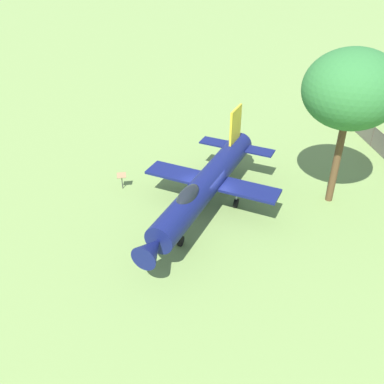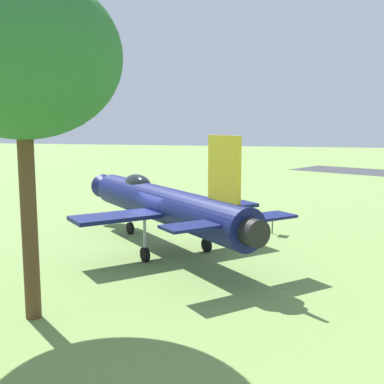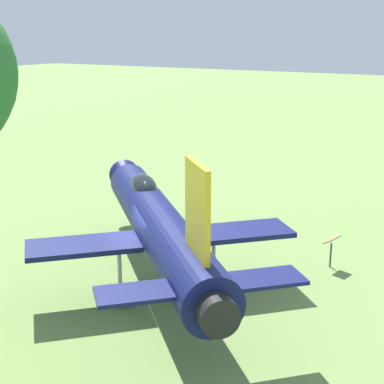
% 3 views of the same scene
% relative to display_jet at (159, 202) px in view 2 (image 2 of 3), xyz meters
% --- Properties ---
extents(ground_plane, '(200.00, 200.00, 0.00)m').
position_rel_display_jet_xyz_m(ground_plane, '(-0.27, 0.26, -2.08)').
color(ground_plane, '#75934C').
extents(display_jet, '(11.58, 11.34, 5.12)m').
position_rel_display_jet_xyz_m(display_jet, '(0.00, 0.00, 0.00)').
color(display_jet, '#111951').
rests_on(display_jet, ground_plane).
extents(shade_tree, '(5.37, 5.49, 9.53)m').
position_rel_display_jet_xyz_m(shade_tree, '(1.05, 8.17, 5.18)').
color(shade_tree, brown).
rests_on(shade_tree, ground_plane).
extents(info_plaque, '(0.50, 0.66, 1.14)m').
position_rel_display_jet_xyz_m(info_plaque, '(-4.60, -4.13, -1.22)').
color(info_plaque, '#333333').
rests_on(info_plaque, ground_plane).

